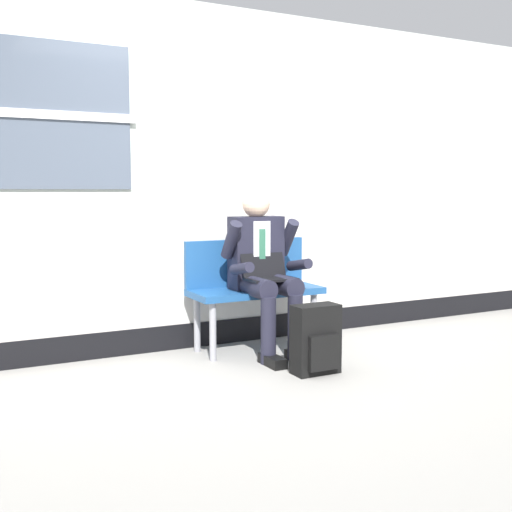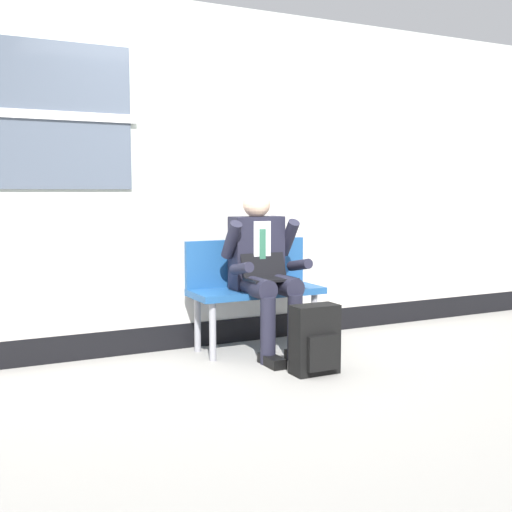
# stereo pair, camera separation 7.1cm
# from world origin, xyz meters

# --- Properties ---
(ground_plane) EXTENTS (18.00, 18.00, 0.00)m
(ground_plane) POSITION_xyz_m (0.00, 0.00, 0.00)
(ground_plane) COLOR gray
(station_wall) EXTENTS (6.77, 0.16, 2.63)m
(station_wall) POSITION_xyz_m (-0.01, 0.63, 1.31)
(station_wall) COLOR beige
(station_wall) RESTS_ON ground
(bench_with_person) EXTENTS (1.02, 0.42, 0.84)m
(bench_with_person) POSITION_xyz_m (0.21, 0.34, 0.50)
(bench_with_person) COLOR navy
(bench_with_person) RESTS_ON ground
(person_seated) EXTENTS (0.57, 0.70, 1.23)m
(person_seated) POSITION_xyz_m (0.21, 0.15, 0.65)
(person_seated) COLOR #1E1E2D
(person_seated) RESTS_ON ground
(backpack) EXTENTS (0.32, 0.20, 0.47)m
(backpack) POSITION_xyz_m (0.27, -0.48, 0.23)
(backpack) COLOR black
(backpack) RESTS_ON ground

